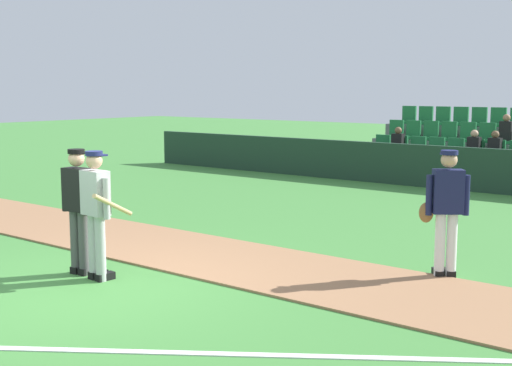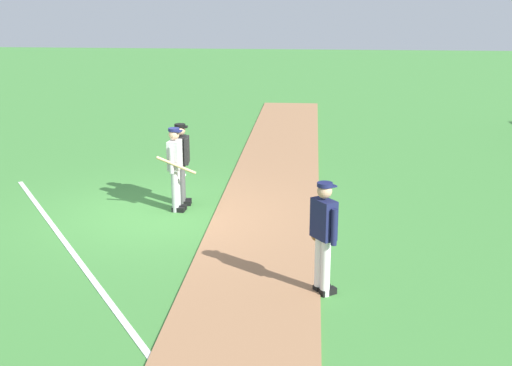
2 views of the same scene
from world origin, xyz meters
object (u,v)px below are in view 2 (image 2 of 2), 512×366
at_px(runner_navy_jersey, 323,234).
at_px(baseball, 185,175).
at_px(umpire_home_plate, 182,159).
at_px(batter_grey_jersey, 175,166).

distance_m(runner_navy_jersey, baseball, 7.17).
relative_size(umpire_home_plate, baseball, 23.78).
relative_size(batter_grey_jersey, umpire_home_plate, 1.00).
relative_size(batter_grey_jersey, runner_navy_jersey, 1.00).
xyz_separation_m(batter_grey_jersey, baseball, (-2.62, -0.34, -0.93)).
height_order(batter_grey_jersey, baseball, batter_grey_jersey).
distance_m(batter_grey_jersey, baseball, 2.80).
bearing_deg(umpire_home_plate, runner_navy_jersey, 35.58).
height_order(batter_grey_jersey, umpire_home_plate, same).
relative_size(batter_grey_jersey, baseball, 23.78).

